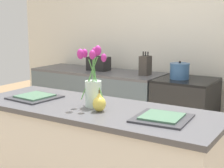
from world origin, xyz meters
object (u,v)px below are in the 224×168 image
flower_vase (93,84)px  stove_range (185,119)px  cooking_pot (180,71)px  plate_setting_right (162,118)px  toaster (99,64)px  knife_block (145,66)px  pear_figurine (99,103)px  plate_setting_left (35,97)px

flower_vase → stove_range: bearing=86.4°
stove_range → cooking_pot: 0.54m
flower_vase → plate_setting_right: bearing=-3.2°
toaster → cooking_pot: cooking_pot is taller
stove_range → cooking_pot: size_ratio=4.25×
cooking_pot → knife_block: 0.42m
flower_vase → cooking_pot: (0.03, 1.57, -0.11)m
toaster → cooking_pot: size_ratio=1.32×
stove_range → plate_setting_right: plate_setting_right is taller
plate_setting_right → cooking_pot: size_ratio=1.66×
flower_vase → knife_block: bearing=103.9°
plate_setting_right → pear_figurine: bearing=-172.9°
pear_figurine → plate_setting_right: bearing=7.1°
knife_block → toaster: bearing=177.8°
flower_vase → cooking_pot: 1.58m
flower_vase → toaster: 1.93m
knife_block → flower_vase: bearing=-76.1°
stove_range → flower_vase: flower_vase is taller
plate_setting_left → toaster: toaster is taller
plate_setting_right → knife_block: knife_block is taller
pear_figurine → toaster: 2.06m
stove_range → plate_setting_right: bearing=-75.2°
plate_setting_left → knife_block: knife_block is taller
toaster → plate_setting_right: bearing=-46.1°
plate_setting_left → stove_range: bearing=68.8°
pear_figurine → knife_block: knife_block is taller
plate_setting_left → flower_vase: bearing=3.2°
stove_range → toaster: toaster is taller
pear_figurine → cooking_pot: size_ratio=0.68×
knife_block → stove_range: bearing=0.2°
plate_setting_right → cooking_pot: cooking_pot is taller
pear_figurine → cooking_pot: cooking_pot is taller
stove_range → flower_vase: bearing=-93.6°
toaster → cooking_pot: bearing=-2.3°
stove_range → plate_setting_right: 1.75m
cooking_pot → toaster: bearing=177.7°
plate_setting_left → pear_figurine: bearing=-4.8°
plate_setting_left → cooking_pot: size_ratio=1.66×
stove_range → plate_setting_right: (0.43, -1.62, 0.49)m
stove_range → toaster: 1.27m
plate_setting_right → toaster: 2.29m
stove_range → pear_figurine: (0.01, -1.68, 0.54)m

